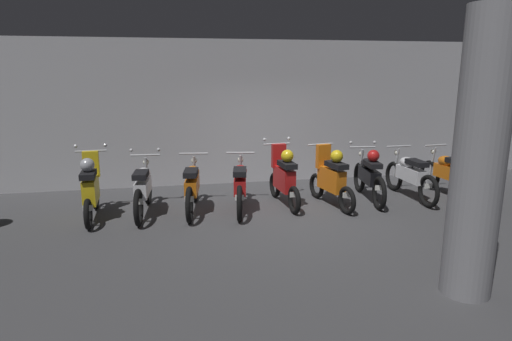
# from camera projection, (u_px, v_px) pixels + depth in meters

# --- Properties ---
(ground_plane) EXTENTS (80.00, 80.00, 0.00)m
(ground_plane) POSITION_uv_depth(u_px,v_px,m) (292.00, 214.00, 8.20)
(ground_plane) COLOR #424244
(back_wall) EXTENTS (16.00, 0.30, 3.30)m
(back_wall) POSITION_uv_depth(u_px,v_px,m) (262.00, 112.00, 10.41)
(back_wall) COLOR #ADADB2
(back_wall) RESTS_ON ground
(motorbike_slot_0) EXTENTS (0.59, 1.68, 1.29)m
(motorbike_slot_0) POSITION_uv_depth(u_px,v_px,m) (91.00, 188.00, 7.86)
(motorbike_slot_0) COLOR black
(motorbike_slot_0) RESTS_ON ground
(motorbike_slot_1) EXTENTS (0.59, 1.95, 1.15)m
(motorbike_slot_1) POSITION_uv_depth(u_px,v_px,m) (143.00, 188.00, 8.13)
(motorbike_slot_1) COLOR black
(motorbike_slot_1) RESTS_ON ground
(motorbike_slot_2) EXTENTS (0.56, 1.94, 1.03)m
(motorbike_slot_2) POSITION_uv_depth(u_px,v_px,m) (192.00, 186.00, 8.29)
(motorbike_slot_2) COLOR black
(motorbike_slot_2) RESTS_ON ground
(motorbike_slot_3) EXTENTS (0.59, 1.94, 1.03)m
(motorbike_slot_3) POSITION_uv_depth(u_px,v_px,m) (240.00, 185.00, 8.37)
(motorbike_slot_3) COLOR black
(motorbike_slot_3) RESTS_ON ground
(motorbike_slot_4) EXTENTS (0.59, 1.68, 1.29)m
(motorbike_slot_4) POSITION_uv_depth(u_px,v_px,m) (284.00, 177.00, 8.66)
(motorbike_slot_4) COLOR black
(motorbike_slot_4) RESTS_ON ground
(motorbike_slot_5) EXTENTS (0.56, 1.67, 1.18)m
(motorbike_slot_5) POSITION_uv_depth(u_px,v_px,m) (331.00, 178.00, 8.62)
(motorbike_slot_5) COLOR black
(motorbike_slot_5) RESTS_ON ground
(motorbike_slot_6) EXTENTS (0.59, 1.95, 1.15)m
(motorbike_slot_6) POSITION_uv_depth(u_px,v_px,m) (369.00, 175.00, 9.00)
(motorbike_slot_6) COLOR black
(motorbike_slot_6) RESTS_ON ground
(motorbike_slot_7) EXTENTS (0.56, 1.95, 1.03)m
(motorbike_slot_7) POSITION_uv_depth(u_px,v_px,m) (410.00, 175.00, 9.14)
(motorbike_slot_7) COLOR black
(motorbike_slot_7) RESTS_ON ground
(motorbike_slot_8) EXTENTS (0.56, 1.95, 1.08)m
(motorbike_slot_8) POSITION_uv_depth(u_px,v_px,m) (450.00, 172.00, 9.26)
(motorbike_slot_8) COLOR black
(motorbike_slot_8) RESTS_ON ground
(support_pillar) EXTENTS (0.58, 0.58, 3.30)m
(support_pillar) POSITION_uv_depth(u_px,v_px,m) (479.00, 158.00, 4.95)
(support_pillar) COLOR gray
(support_pillar) RESTS_ON ground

